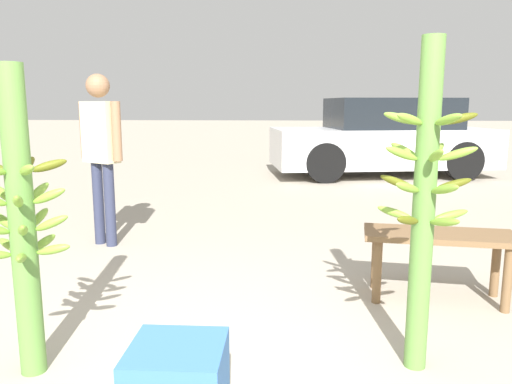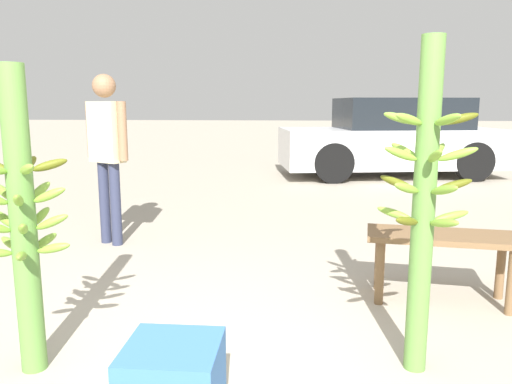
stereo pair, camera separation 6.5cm
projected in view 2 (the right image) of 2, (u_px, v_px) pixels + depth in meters
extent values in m
cylinder|color=#5B8C3D|center=(23.00, 224.00, 2.45)|extent=(0.13, 0.13, 1.54)
ellipsoid|color=#75A333|center=(27.00, 169.00, 2.30)|extent=(0.15, 0.16, 0.08)
ellipsoid|color=#545914|center=(50.00, 165.00, 2.46)|extent=(0.18, 0.12, 0.08)
ellipsoid|color=#545914|center=(29.00, 163.00, 2.54)|extent=(0.07, 0.18, 0.08)
ellipsoid|color=#75A333|center=(40.00, 191.00, 2.56)|extent=(0.08, 0.18, 0.10)
ellipsoid|color=#75A333|center=(5.00, 193.00, 2.50)|extent=(0.17, 0.12, 0.10)
ellipsoid|color=#75A333|center=(18.00, 200.00, 2.30)|extent=(0.11, 0.18, 0.10)
ellipsoid|color=#75A333|center=(49.00, 195.00, 2.43)|extent=(0.18, 0.07, 0.10)
ellipsoid|color=#75A333|center=(40.00, 217.00, 2.58)|extent=(0.06, 0.18, 0.10)
ellipsoid|color=#75A333|center=(6.00, 220.00, 2.52)|extent=(0.18, 0.11, 0.10)
ellipsoid|color=#75A333|center=(23.00, 229.00, 2.33)|extent=(0.12, 0.17, 0.10)
ellipsoid|color=#75A333|center=(52.00, 222.00, 2.47)|extent=(0.18, 0.08, 0.10)
ellipsoid|color=#75A333|center=(45.00, 241.00, 2.61)|extent=(0.08, 0.18, 0.08)
ellipsoid|color=#75A333|center=(11.00, 243.00, 2.56)|extent=(0.17, 0.13, 0.08)
ellipsoid|color=#75A333|center=(21.00, 256.00, 2.34)|extent=(0.11, 0.18, 0.08)
ellipsoid|color=#75A333|center=(54.00, 248.00, 2.47)|extent=(0.18, 0.06, 0.08)
cylinder|color=#5B8C3D|center=(423.00, 211.00, 2.45)|extent=(0.11, 0.11, 1.67)
ellipsoid|color=#75A333|center=(409.00, 119.00, 2.29)|extent=(0.17, 0.15, 0.08)
ellipsoid|color=#75A333|center=(448.00, 120.00, 2.24)|extent=(0.10, 0.19, 0.08)
ellipsoid|color=#545914|center=(459.00, 119.00, 2.36)|extent=(0.19, 0.05, 0.08)
ellipsoid|color=#75A333|center=(430.00, 118.00, 2.50)|extent=(0.09, 0.19, 0.08)
ellipsoid|color=#75A333|center=(401.00, 118.00, 2.46)|extent=(0.18, 0.14, 0.08)
ellipsoid|color=#75A333|center=(435.00, 156.00, 2.26)|extent=(0.04, 0.19, 0.10)
ellipsoid|color=#75A333|center=(458.00, 154.00, 2.35)|extent=(0.19, 0.09, 0.10)
ellipsoid|color=#75A333|center=(437.00, 151.00, 2.50)|extent=(0.14, 0.18, 0.10)
ellipsoid|color=#75A333|center=(404.00, 151.00, 2.51)|extent=(0.15, 0.17, 0.10)
ellipsoid|color=#75A333|center=(401.00, 154.00, 2.36)|extent=(0.19, 0.10, 0.10)
ellipsoid|color=#75A333|center=(407.00, 188.00, 2.34)|extent=(0.17, 0.15, 0.09)
ellipsoid|color=#75A333|center=(444.00, 190.00, 2.29)|extent=(0.11, 0.19, 0.09)
ellipsoid|color=#545914|center=(454.00, 185.00, 2.43)|extent=(0.19, 0.06, 0.09)
ellipsoid|color=#75A333|center=(425.00, 181.00, 2.56)|extent=(0.08, 0.19, 0.09)
ellipsoid|color=#545914|center=(397.00, 183.00, 2.51)|extent=(0.18, 0.13, 0.09)
ellipsoid|color=#75A333|center=(421.00, 211.00, 2.59)|extent=(0.07, 0.19, 0.08)
ellipsoid|color=#75A333|center=(395.00, 214.00, 2.52)|extent=(0.19, 0.12, 0.08)
ellipsoid|color=#545914|center=(407.00, 221.00, 2.36)|extent=(0.16, 0.16, 0.08)
ellipsoid|color=#75A333|center=(444.00, 223.00, 2.32)|extent=(0.12, 0.19, 0.08)
ellipsoid|color=#75A333|center=(451.00, 216.00, 2.46)|extent=(0.19, 0.07, 0.08)
cylinder|color=#2D334C|center=(116.00, 204.00, 4.79)|extent=(0.14, 0.14, 0.81)
cylinder|color=#2D334C|center=(105.00, 202.00, 4.88)|extent=(0.14, 0.14, 0.81)
cube|color=beige|center=(106.00, 132.00, 4.71)|extent=(0.39, 0.32, 0.57)
cylinder|color=#936B4C|center=(122.00, 131.00, 4.58)|extent=(0.12, 0.12, 0.54)
cylinder|color=#936B4C|center=(91.00, 130.00, 4.83)|extent=(0.12, 0.12, 0.54)
sphere|color=#936B4C|center=(104.00, 86.00, 4.64)|extent=(0.22, 0.22, 0.22)
cube|color=brown|center=(443.00, 237.00, 3.39)|extent=(1.05, 0.53, 0.04)
cylinder|color=brown|center=(379.00, 260.00, 3.66)|extent=(0.06, 0.06, 0.44)
cylinder|color=brown|center=(501.00, 268.00, 3.48)|extent=(0.06, 0.06, 0.44)
cylinder|color=brown|center=(380.00, 273.00, 3.39)|extent=(0.06, 0.06, 0.44)
cylinder|color=brown|center=(512.00, 282.00, 3.21)|extent=(0.06, 0.06, 0.44)
cube|color=silver|center=(390.00, 147.00, 9.40)|extent=(4.27, 2.30, 0.71)
cube|color=black|center=(400.00, 113.00, 9.31)|extent=(2.45, 1.88, 0.56)
cylinder|color=black|center=(333.00, 163.00, 8.60)|extent=(0.72, 0.31, 0.70)
cylinder|color=black|center=(316.00, 154.00, 10.09)|extent=(0.72, 0.31, 0.70)
cylinder|color=black|center=(474.00, 162.00, 8.79)|extent=(0.72, 0.31, 0.70)
cylinder|color=black|center=(436.00, 153.00, 10.28)|extent=(0.72, 0.31, 0.70)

